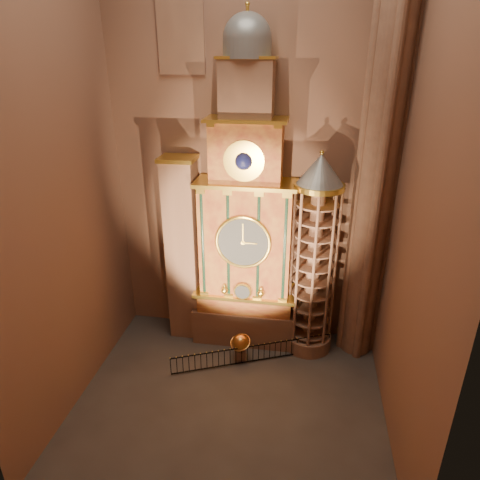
% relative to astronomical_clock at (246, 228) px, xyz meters
% --- Properties ---
extents(floor, '(14.00, 14.00, 0.00)m').
position_rel_astronomical_clock_xyz_m(floor, '(0.00, -4.96, -6.68)').
color(floor, '#383330').
rests_on(floor, ground).
extents(wall_back, '(22.00, 0.00, 22.00)m').
position_rel_astronomical_clock_xyz_m(wall_back, '(0.00, 1.04, 4.32)').
color(wall_back, '#8D604C').
rests_on(wall_back, floor).
extents(wall_left, '(0.00, 22.00, 22.00)m').
position_rel_astronomical_clock_xyz_m(wall_left, '(-7.00, -4.96, 4.32)').
color(wall_left, '#8D604C').
rests_on(wall_left, floor).
extents(wall_right, '(0.00, 22.00, 22.00)m').
position_rel_astronomical_clock_xyz_m(wall_right, '(7.00, -4.96, 4.32)').
color(wall_right, '#8D604C').
rests_on(wall_right, floor).
extents(astronomical_clock, '(5.60, 2.41, 16.70)m').
position_rel_astronomical_clock_xyz_m(astronomical_clock, '(0.00, 0.00, 0.00)').
color(astronomical_clock, '#8C634C').
rests_on(astronomical_clock, floor).
extents(portrait_tower, '(1.80, 1.60, 10.20)m').
position_rel_astronomical_clock_xyz_m(portrait_tower, '(-3.40, 0.02, -1.53)').
color(portrait_tower, '#8C634C').
rests_on(portrait_tower, floor).
extents(stair_turret, '(2.50, 2.50, 10.80)m').
position_rel_astronomical_clock_xyz_m(stair_turret, '(3.50, -0.26, -1.41)').
color(stair_turret, '#8C634C').
rests_on(stair_turret, floor).
extents(gothic_pier, '(2.04, 2.04, 22.00)m').
position_rel_astronomical_clock_xyz_m(gothic_pier, '(6.10, 0.04, 4.32)').
color(gothic_pier, '#8C634C').
rests_on(gothic_pier, floor).
extents(stained_glass_window, '(2.20, 0.14, 5.20)m').
position_rel_astronomical_clock_xyz_m(stained_glass_window, '(-3.20, 0.95, 9.82)').
color(stained_glass_window, navy).
rests_on(stained_glass_window, wall_back).
extents(celestial_globe, '(1.38, 1.35, 1.56)m').
position_rel_astronomical_clock_xyz_m(celestial_globe, '(0.04, -2.07, -5.74)').
color(celestial_globe, '#8C634C').
rests_on(celestial_globe, floor).
extents(iron_railing, '(7.83, 3.33, 1.00)m').
position_rel_astronomical_clock_xyz_m(iron_railing, '(0.72, -2.15, -6.13)').
color(iron_railing, black).
rests_on(iron_railing, floor).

